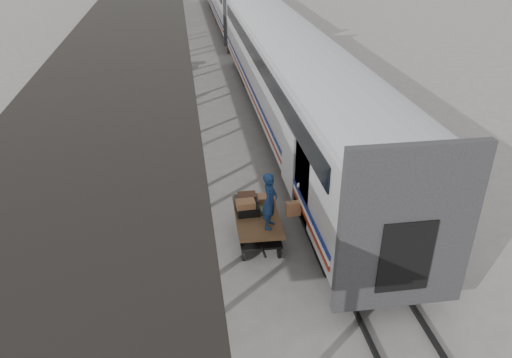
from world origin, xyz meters
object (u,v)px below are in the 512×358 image
object	(u,v)px
luggage_tug	(165,64)
porter	(270,201)
pedestrian	(155,96)
baggage_cart	(257,221)

from	to	relation	value
luggage_tug	porter	bearing A→B (deg)	-78.65
porter	pedestrian	xyz separation A→B (m)	(-3.48, 12.26, -0.90)
baggage_cart	pedestrian	distance (m)	12.05
porter	baggage_cart	bearing A→B (deg)	43.48
baggage_cart	pedestrian	size ratio (longest dim) A/B	1.56
porter	pedestrian	bearing A→B (deg)	38.31
porter	luggage_tug	bearing A→B (deg)	31.84
baggage_cart	porter	xyz separation A→B (m)	(0.25, -0.65, 1.04)
pedestrian	porter	bearing A→B (deg)	94.81
baggage_cart	luggage_tug	xyz separation A→B (m)	(-2.87, 18.22, -0.08)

